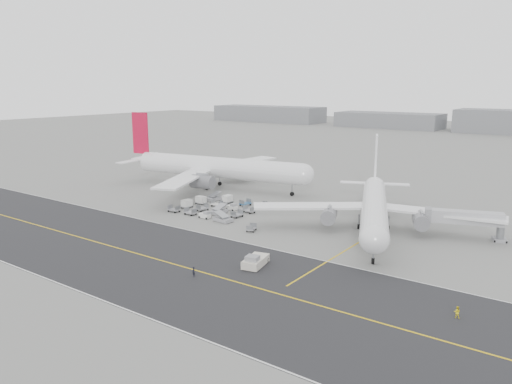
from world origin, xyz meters
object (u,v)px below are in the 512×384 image
Objects in this scene: airliner_b at (374,206)px; ground_crew_a at (194,272)px; jet_bridge at (465,219)px; ground_crew_b at (457,312)px; pushback_tug at (255,261)px; airliner_a at (214,167)px.

airliner_b reaches higher than ground_crew_a.
jet_bridge reaches higher than ground_crew_b.
ground_crew_a is at bearing -129.98° from airliner_b.
airliner_b is 31.82m from pushback_tug.
pushback_tug is at bearing -9.26° from ground_crew_b.
airliner_a is 64.30m from pushback_tug.
pushback_tug is 31.45m from ground_crew_b.
jet_bridge is at bearing -6.40° from airliner_b.
airliner_a is 37.97× the size of ground_crew_b.
airliner_a reaches higher than pushback_tug.
airliner_b is 30.18× the size of ground_crew_b.
airliner_b reaches higher than jet_bridge.
pushback_tug reaches higher than ground_crew_a.
airliner_b is 3.21× the size of jet_bridge.
airliner_a is 55.45m from airliner_b.
airliner_a is 70.69m from jet_bridge.
ground_crew_b is (23.95, -30.70, -4.20)m from airliner_b.
airliner_a is at bearing 151.15° from ground_crew_a.
jet_bridge reaches higher than pushback_tug.
pushback_tug is at bearing -126.22° from airliner_b.
pushback_tug reaches higher than ground_crew_b.
pushback_tug is (-7.50, -30.65, -4.11)m from airliner_b.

